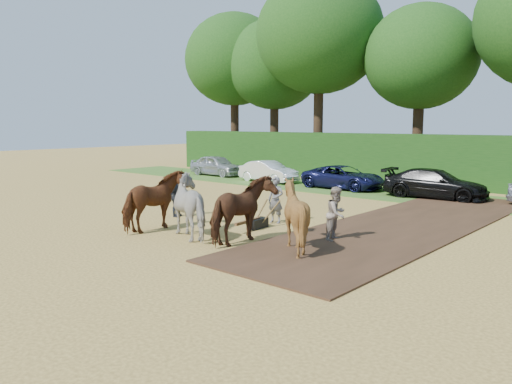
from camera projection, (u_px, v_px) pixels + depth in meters
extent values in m
plane|color=gold|center=(245.00, 256.00, 13.79)|extent=(120.00, 120.00, 0.00)
cube|color=#472D1C|center=(407.00, 224.00, 18.01)|extent=(4.50, 17.00, 0.05)
cube|color=#38601E|center=(440.00, 198.00, 24.19)|extent=(50.00, 5.00, 0.03)
cube|color=#14380F|center=(473.00, 163.00, 27.33)|extent=(46.00, 1.60, 3.00)
imported|color=#BCAE94|center=(337.00, 214.00, 15.49)|extent=(0.69, 0.86, 1.69)
imported|color=#23272F|center=(176.00, 197.00, 19.47)|extent=(0.75, 1.00, 1.57)
imported|color=brown|center=(155.00, 201.00, 16.89)|extent=(1.35, 2.51, 2.04)
imported|color=#B9B4A6|center=(197.00, 205.00, 16.01)|extent=(2.20, 1.94, 2.04)
imported|color=#562B1B|center=(243.00, 210.00, 15.14)|extent=(1.35, 2.51, 2.04)
imported|color=brown|center=(295.00, 215.00, 14.26)|extent=(1.84, 2.02, 2.04)
cube|color=black|center=(258.00, 223.00, 17.40)|extent=(0.43, 0.90, 0.34)
cube|color=brown|center=(248.00, 221.00, 16.90)|extent=(0.24, 1.36, 0.10)
cylinder|color=brown|center=(261.00, 210.00, 17.90)|extent=(0.30, 0.97, 0.71)
cylinder|color=brown|center=(271.00, 212.00, 17.66)|extent=(0.09, 0.99, 0.71)
imported|color=gray|center=(276.00, 200.00, 18.25)|extent=(0.66, 0.47, 1.70)
imported|color=#ABAEB2|center=(217.00, 165.00, 34.74)|extent=(4.26, 1.77, 1.44)
imported|color=white|center=(268.00, 172.00, 30.90)|extent=(4.13, 1.70, 1.33)
imported|color=#151843|center=(343.00, 177.00, 27.71)|extent=(4.73, 2.25, 1.30)
imported|color=black|center=(435.00, 184.00, 24.24)|extent=(5.12, 2.51, 1.43)
cylinder|color=#382616|center=(235.00, 132.00, 43.13)|extent=(0.70, 0.70, 5.85)
ellipsoid|color=#163F11|center=(234.00, 60.00, 42.30)|extent=(8.40, 8.40, 7.73)
cylinder|color=#382616|center=(274.00, 135.00, 40.91)|extent=(0.70, 0.70, 5.40)
ellipsoid|color=#163F11|center=(275.00, 65.00, 40.14)|extent=(7.80, 7.80, 7.18)
cylinder|color=#382616|center=(318.00, 128.00, 36.81)|extent=(0.70, 0.70, 6.53)
ellipsoid|color=#163F11|center=(320.00, 35.00, 35.89)|extent=(9.20, 9.20, 8.46)
cylinder|color=#382616|center=(417.00, 139.00, 33.43)|extent=(0.70, 0.70, 5.17)
ellipsoid|color=#163F11|center=(421.00, 57.00, 32.70)|extent=(7.40, 7.40, 6.81)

